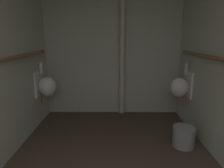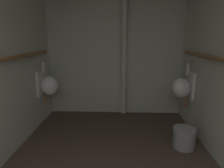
# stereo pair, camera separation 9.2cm
# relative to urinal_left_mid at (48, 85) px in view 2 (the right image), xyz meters

# --- Properties ---
(wall_back) EXTENTS (2.72, 0.06, 2.65)m
(wall_back) POSITION_rel_urinal_left_mid_xyz_m (1.15, 0.57, 0.64)
(wall_back) COLOR beige
(wall_back) RESTS_ON ground
(urinal_left_mid) EXTENTS (0.32, 0.30, 0.76)m
(urinal_left_mid) POSITION_rel_urinal_left_mid_xyz_m (0.00, 0.00, 0.00)
(urinal_left_mid) COLOR white
(urinal_right_mid) EXTENTS (0.32, 0.30, 0.76)m
(urinal_right_mid) POSITION_rel_urinal_left_mid_xyz_m (2.31, -0.06, 0.00)
(urinal_right_mid) COLOR white
(standpipe_back_wall) EXTENTS (0.10, 0.10, 2.60)m
(standpipe_back_wall) POSITION_rel_urinal_left_mid_xyz_m (1.33, 0.46, 0.64)
(standpipe_back_wall) COLOR beige
(standpipe_back_wall) RESTS_ON ground
(waste_bin) EXTENTS (0.30, 0.30, 0.29)m
(waste_bin) POSITION_rel_urinal_left_mid_xyz_m (2.15, -0.78, -0.54)
(waste_bin) COLOR gray
(waste_bin) RESTS_ON ground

